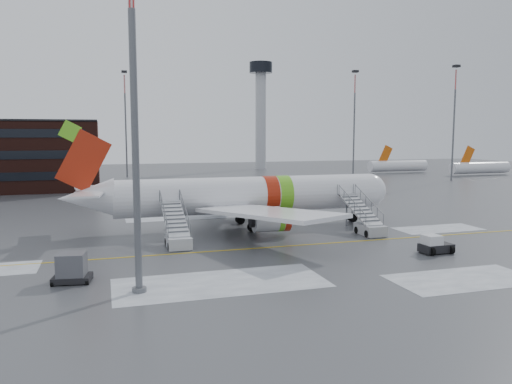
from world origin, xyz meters
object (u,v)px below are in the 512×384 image
object	(u,v)px
light_mast_near	(134,109)
uld_container	(72,269)
airstair_aft	(177,234)
airstair_fwd	(366,223)
airliner	(242,196)
pushback_tug	(435,245)

from	to	relation	value
light_mast_near	uld_container	bearing A→B (deg)	140.13
airstair_aft	uld_container	size ratio (longest dim) A/B	2.89
airstair_aft	light_mast_near	size ratio (longest dim) A/B	0.36
airstair_fwd	light_mast_near	world-z (taller)	light_mast_near
airliner	light_mast_near	distance (m)	23.72
airstair_fwd	uld_container	distance (m)	28.49
airstair_fwd	pushback_tug	bearing A→B (deg)	-82.06
airstair_fwd	light_mast_near	distance (m)	28.01
airliner	pushback_tug	size ratio (longest dim) A/B	12.73
airliner	pushback_tug	world-z (taller)	airliner
airstair_fwd	uld_container	bearing A→B (deg)	-161.65
airliner	airstair_fwd	xyz separation A→B (m)	(11.04, -6.54, -2.35)
airliner	light_mast_near	world-z (taller)	light_mast_near
uld_container	light_mast_near	bearing A→B (deg)	-39.87
airstair_aft	uld_container	bearing A→B (deg)	-132.60
airstair_aft	pushback_tug	distance (m)	21.99
airliner	pushback_tug	bearing A→B (deg)	-51.67
airliner	airstair_aft	distance (m)	10.41
light_mast_near	pushback_tug	bearing A→B (deg)	7.99
airstair_fwd	pushback_tug	size ratio (longest dim) A/B	2.80
airliner	pushback_tug	distance (m)	20.02
pushback_tug	airliner	bearing A→B (deg)	128.33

